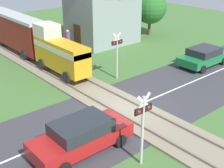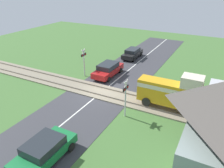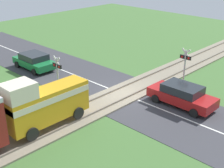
{
  "view_description": "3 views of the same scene",
  "coord_description": "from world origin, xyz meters",
  "px_view_note": "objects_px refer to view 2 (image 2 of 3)",
  "views": [
    {
      "loc": [
        -10.45,
        -11.07,
        8.31
      ],
      "look_at": [
        0.0,
        1.19,
        1.2
      ],
      "focal_mm": 50.0,
      "sensor_mm": 36.0,
      "label": 1
    },
    {
      "loc": [
        16.37,
        9.86,
        10.11
      ],
      "look_at": [
        0.0,
        1.19,
        1.2
      ],
      "focal_mm": 35.0,
      "sensor_mm": 36.0,
      "label": 2
    },
    {
      "loc": [
        -13.72,
        15.49,
        9.73
      ],
      "look_at": [
        0.0,
        1.19,
        1.2
      ],
      "focal_mm": 50.0,
      "sensor_mm": 36.0,
      "label": 3
    }
  ],
  "objects_px": {
    "car_far_side": "(44,150)",
    "crossing_signal_west_approach": "(84,59)",
    "car_behind_queue": "(132,53)",
    "crossing_signal_east_approach": "(126,94)",
    "car_near_crossing": "(108,69)"
  },
  "relations": [
    {
      "from": "car_near_crossing",
      "to": "crossing_signal_east_approach",
      "type": "height_order",
      "value": "crossing_signal_east_approach"
    },
    {
      "from": "crossing_signal_west_approach",
      "to": "crossing_signal_east_approach",
      "type": "distance_m",
      "value": 9.24
    },
    {
      "from": "car_behind_queue",
      "to": "crossing_signal_west_approach",
      "type": "relative_size",
      "value": 1.3
    },
    {
      "from": "car_behind_queue",
      "to": "crossing_signal_west_approach",
      "type": "bearing_deg",
      "value": -15.46
    },
    {
      "from": "crossing_signal_east_approach",
      "to": "car_behind_queue",
      "type": "bearing_deg",
      "value": -159.23
    },
    {
      "from": "car_far_side",
      "to": "crossing_signal_east_approach",
      "type": "distance_m",
      "value": 7.17
    },
    {
      "from": "car_far_side",
      "to": "crossing_signal_west_approach",
      "type": "height_order",
      "value": "crossing_signal_west_approach"
    },
    {
      "from": "car_far_side",
      "to": "crossing_signal_east_approach",
      "type": "relative_size",
      "value": 1.3
    },
    {
      "from": "car_far_side",
      "to": "crossing_signal_west_approach",
      "type": "relative_size",
      "value": 1.3
    },
    {
      "from": "car_near_crossing",
      "to": "crossing_signal_west_approach",
      "type": "xyz_separation_m",
      "value": [
        1.35,
        -2.34,
        1.28
      ]
    },
    {
      "from": "car_far_side",
      "to": "crossing_signal_east_approach",
      "type": "bearing_deg",
      "value": 160.58
    },
    {
      "from": "car_behind_queue",
      "to": "crossing_signal_east_approach",
      "type": "bearing_deg",
      "value": 20.77
    },
    {
      "from": "crossing_signal_west_approach",
      "to": "car_far_side",
      "type": "bearing_deg",
      "value": 23.63
    },
    {
      "from": "car_far_side",
      "to": "crossing_signal_east_approach",
      "type": "xyz_separation_m",
      "value": [
        -6.65,
        2.34,
        1.32
      ]
    },
    {
      "from": "car_near_crossing",
      "to": "crossing_signal_west_approach",
      "type": "relative_size",
      "value": 1.42
    }
  ]
}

